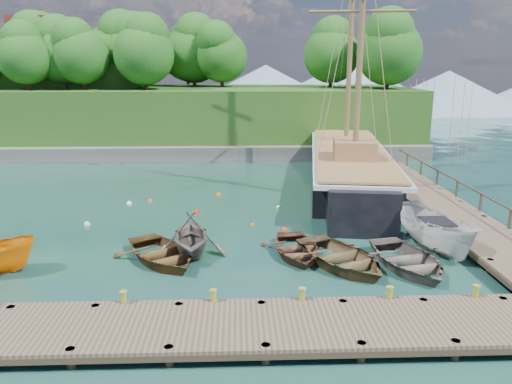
% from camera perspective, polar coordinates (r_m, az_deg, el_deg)
% --- Properties ---
extents(ground, '(160.00, 160.00, 0.00)m').
position_cam_1_polar(ground, '(22.16, -1.64, -7.76)').
color(ground, '#193E31').
rests_on(ground, ground).
extents(dock_near, '(20.00, 3.20, 1.10)m').
position_cam_1_polar(dock_near, '(16.26, 5.90, -14.95)').
color(dock_near, '#4B3B2C').
rests_on(dock_near, ground).
extents(dock_east, '(3.20, 24.00, 1.10)m').
position_cam_1_polar(dock_east, '(30.91, 20.05, -1.29)').
color(dock_east, '#4B3B2C').
rests_on(dock_east, ground).
extents(bollard_0, '(0.26, 0.26, 0.45)m').
position_cam_1_polar(bollard_0, '(17.97, -14.72, -13.90)').
color(bollard_0, olive).
rests_on(bollard_0, ground).
extents(bollard_1, '(0.26, 0.26, 0.45)m').
position_cam_1_polar(bollard_1, '(17.57, -4.83, -14.13)').
color(bollard_1, olive).
rests_on(bollard_1, ground).
extents(bollard_2, '(0.26, 0.26, 0.45)m').
position_cam_1_polar(bollard_2, '(17.68, 5.22, -13.94)').
color(bollard_2, olive).
rests_on(bollard_2, ground).
extents(bollard_3, '(0.26, 0.26, 0.45)m').
position_cam_1_polar(bollard_3, '(18.29, 14.85, -13.38)').
color(bollard_3, olive).
rests_on(bollard_3, ground).
extents(bollard_4, '(0.26, 0.26, 0.45)m').
position_cam_1_polar(bollard_4, '(19.35, 23.59, -12.54)').
color(bollard_4, olive).
rests_on(bollard_4, ground).
extents(rowboat_0, '(5.36, 5.77, 0.97)m').
position_cam_1_polar(rowboat_0, '(22.40, -10.66, -7.77)').
color(rowboat_0, '#55381B').
rests_on(rowboat_0, ground).
extents(rowboat_1, '(3.66, 4.14, 2.03)m').
position_cam_1_polar(rowboat_1, '(23.02, -7.42, -7.01)').
color(rowboat_1, '#5D534C').
rests_on(rowboat_1, ground).
extents(rowboat_2, '(5.44, 6.10, 1.04)m').
position_cam_1_polar(rowboat_2, '(21.83, 9.64, -8.33)').
color(rowboat_2, brown).
rests_on(rowboat_2, ground).
extents(rowboat_3, '(4.30, 5.39, 1.00)m').
position_cam_1_polar(rowboat_3, '(22.27, 16.88, -8.31)').
color(rowboat_3, '#61564F').
rests_on(rowboat_3, ground).
extents(rowboat_4, '(3.23, 4.32, 0.85)m').
position_cam_1_polar(rowboat_4, '(22.73, 4.64, -7.22)').
color(rowboat_4, brown).
rests_on(rowboat_4, ground).
extents(cabin_boat_white, '(3.20, 5.66, 2.06)m').
position_cam_1_polar(cabin_boat_white, '(24.63, 19.74, -6.31)').
color(cabin_boat_white, silver).
rests_on(cabin_boat_white, ground).
extents(schooner, '(7.96, 27.77, 20.46)m').
position_cam_1_polar(schooner, '(35.20, 10.56, 2.40)').
color(schooner, black).
rests_on(schooner, ground).
extents(mooring_buoy_0, '(0.35, 0.35, 0.35)m').
position_cam_1_polar(mooring_buoy_0, '(28.19, -18.74, -3.60)').
color(mooring_buoy_0, silver).
rests_on(mooring_buoy_0, ground).
extents(mooring_buoy_1, '(0.34, 0.34, 0.34)m').
position_cam_1_polar(mooring_buoy_1, '(29.00, -6.82, -2.40)').
color(mooring_buoy_1, '#F01E00').
rests_on(mooring_buoy_1, ground).
extents(mooring_buoy_2, '(0.28, 0.28, 0.28)m').
position_cam_1_polar(mooring_buoy_2, '(26.63, -0.41, -3.86)').
color(mooring_buoy_2, '#D9600D').
rests_on(mooring_buoy_2, ground).
extents(mooring_buoy_3, '(0.28, 0.28, 0.28)m').
position_cam_1_polar(mooring_buoy_3, '(29.85, 2.56, -1.81)').
color(mooring_buoy_3, silver).
rests_on(mooring_buoy_3, ground).
extents(mooring_buoy_4, '(0.31, 0.31, 0.31)m').
position_cam_1_polar(mooring_buoy_4, '(31.81, -12.01, -1.09)').
color(mooring_buoy_4, '#F75D23').
rests_on(mooring_buoy_4, ground).
extents(mooring_buoy_5, '(0.35, 0.35, 0.35)m').
position_cam_1_polar(mooring_buoy_5, '(32.69, -4.31, -0.38)').
color(mooring_buoy_5, orange).
rests_on(mooring_buoy_5, ground).
extents(mooring_buoy_6, '(0.35, 0.35, 0.35)m').
position_cam_1_polar(mooring_buoy_6, '(31.55, -14.28, -1.36)').
color(mooring_buoy_6, white).
rests_on(mooring_buoy_6, ground).
extents(mooring_buoy_7, '(0.34, 0.34, 0.34)m').
position_cam_1_polar(mooring_buoy_7, '(25.90, 3.24, -4.41)').
color(mooring_buoy_7, red).
rests_on(mooring_buoy_7, ground).
extents(headland, '(51.00, 19.31, 12.90)m').
position_cam_1_polar(headland, '(53.47, -16.24, 10.94)').
color(headland, '#474744').
rests_on(headland, ground).
extents(distant_ridge, '(117.00, 40.00, 10.00)m').
position_cam_1_polar(distant_ridge, '(90.69, 0.66, 12.03)').
color(distant_ridge, '#728CA5').
rests_on(distant_ridge, ground).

